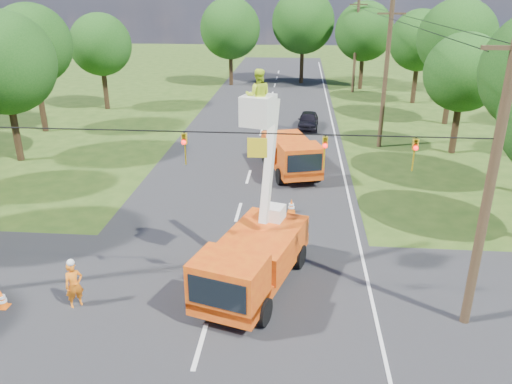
# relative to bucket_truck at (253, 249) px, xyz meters

# --- Properties ---
(ground) EXTENTS (140.00, 140.00, 0.00)m
(ground) POSITION_rel_bucket_truck_xyz_m (-1.34, 16.64, -1.67)
(ground) COLOR #294615
(ground) RESTS_ON ground
(road_main) EXTENTS (12.00, 100.00, 0.06)m
(road_main) POSITION_rel_bucket_truck_xyz_m (-1.34, 16.64, -1.67)
(road_main) COLOR black
(road_main) RESTS_ON ground
(road_cross) EXTENTS (56.00, 10.00, 0.07)m
(road_cross) POSITION_rel_bucket_truck_xyz_m (-1.34, -1.36, -1.67)
(road_cross) COLOR black
(road_cross) RESTS_ON ground
(edge_line) EXTENTS (0.12, 90.00, 0.02)m
(edge_line) POSITION_rel_bucket_truck_xyz_m (4.26, 16.64, -1.67)
(edge_line) COLOR silver
(edge_line) RESTS_ON ground
(bucket_truck) EXTENTS (3.98, 6.60, 7.91)m
(bucket_truck) POSITION_rel_bucket_truck_xyz_m (0.00, 0.00, 0.00)
(bucket_truck) COLOR orange
(bucket_truck) RESTS_ON ground
(second_truck) EXTENTS (3.85, 6.51, 2.30)m
(second_truck) POSITION_rel_bucket_truck_xyz_m (1.11, 12.60, -0.47)
(second_truck) COLOR orange
(second_truck) RESTS_ON ground
(ground_worker) EXTENTS (0.74, 0.72, 1.71)m
(ground_worker) POSITION_rel_bucket_truck_xyz_m (-6.01, -1.60, -0.81)
(ground_worker) COLOR orange
(ground_worker) RESTS_ON ground
(distant_car) EXTENTS (1.76, 3.90, 1.30)m
(distant_car) POSITION_rel_bucket_truck_xyz_m (2.26, 23.13, -1.02)
(distant_car) COLOR black
(distant_car) RESTS_ON ground
(traffic_cone_2) EXTENTS (0.38, 0.38, 0.71)m
(traffic_cone_2) POSITION_rel_bucket_truck_xyz_m (0.29, 3.98, -1.31)
(traffic_cone_2) COLOR #FF610D
(traffic_cone_2) RESTS_ON ground
(traffic_cone_3) EXTENTS (0.38, 0.38, 0.71)m
(traffic_cone_3) POSITION_rel_bucket_truck_xyz_m (1.26, 6.90, -1.31)
(traffic_cone_3) COLOR #FF610D
(traffic_cone_3) RESTS_ON ground
(traffic_cone_4) EXTENTS (0.38, 0.38, 0.71)m
(traffic_cone_4) POSITION_rel_bucket_truck_xyz_m (-8.52, -1.91, -1.31)
(traffic_cone_4) COLOR #FF610D
(traffic_cone_4) RESTS_ON ground
(traffic_cone_7) EXTENTS (0.38, 0.38, 0.71)m
(traffic_cone_7) POSITION_rel_bucket_truck_xyz_m (1.79, 13.38, -1.31)
(traffic_cone_7) COLOR #FF610D
(traffic_cone_7) RESTS_ON ground
(pole_right_near) EXTENTS (1.80, 0.30, 10.00)m
(pole_right_near) POSITION_rel_bucket_truck_xyz_m (7.16, -1.36, 3.44)
(pole_right_near) COLOR #4C3823
(pole_right_near) RESTS_ON ground
(pole_right_mid) EXTENTS (1.80, 0.30, 10.00)m
(pole_right_mid) POSITION_rel_bucket_truck_xyz_m (7.16, 18.64, 3.44)
(pole_right_mid) COLOR #4C3823
(pole_right_mid) RESTS_ON ground
(pole_right_far) EXTENTS (1.80, 0.30, 10.00)m
(pole_right_far) POSITION_rel_bucket_truck_xyz_m (7.16, 38.64, 3.44)
(pole_right_far) COLOR #4C3823
(pole_right_far) RESTS_ON ground
(signal_span) EXTENTS (18.00, 0.29, 1.07)m
(signal_span) POSITION_rel_bucket_truck_xyz_m (0.89, -1.37, 4.21)
(signal_span) COLOR black
(signal_span) RESTS_ON ground
(tree_left_d) EXTENTS (6.20, 6.20, 9.24)m
(tree_left_d) POSITION_rel_bucket_truck_xyz_m (-16.34, 13.64, 4.46)
(tree_left_d) COLOR #382616
(tree_left_d) RESTS_ON ground
(tree_left_e) EXTENTS (5.80, 5.80, 9.41)m
(tree_left_e) POSITION_rel_bucket_truck_xyz_m (-18.14, 20.64, 4.82)
(tree_left_e) COLOR #382616
(tree_left_e) RESTS_ON ground
(tree_left_f) EXTENTS (5.40, 5.40, 8.40)m
(tree_left_f) POSITION_rel_bucket_truck_xyz_m (-16.14, 28.64, 4.02)
(tree_left_f) COLOR #382616
(tree_left_f) RESTS_ON ground
(tree_right_c) EXTENTS (5.00, 5.00, 7.83)m
(tree_right_c) POSITION_rel_bucket_truck_xyz_m (11.86, 17.64, 3.65)
(tree_right_c) COLOR #382616
(tree_right_c) RESTS_ON ground
(tree_right_d) EXTENTS (6.00, 6.00, 9.70)m
(tree_right_d) POSITION_rel_bucket_truck_xyz_m (13.46, 25.64, 5.01)
(tree_right_d) COLOR #382616
(tree_right_d) RESTS_ON ground
(tree_right_e) EXTENTS (5.60, 5.60, 8.63)m
(tree_right_e) POSITION_rel_bucket_truck_xyz_m (12.46, 33.64, 4.14)
(tree_right_e) COLOR #382616
(tree_right_e) RESTS_ON ground
(tree_far_a) EXTENTS (6.60, 6.60, 9.50)m
(tree_far_a) POSITION_rel_bucket_truck_xyz_m (-6.34, 41.64, 4.52)
(tree_far_a) COLOR #382616
(tree_far_a) RESTS_ON ground
(tree_far_b) EXTENTS (7.00, 7.00, 10.32)m
(tree_far_b) POSITION_rel_bucket_truck_xyz_m (1.66, 43.64, 5.14)
(tree_far_b) COLOR #382616
(tree_far_b) RESTS_ON ground
(tree_far_c) EXTENTS (6.20, 6.20, 9.18)m
(tree_far_c) POSITION_rel_bucket_truck_xyz_m (8.16, 40.64, 4.40)
(tree_far_c) COLOR #382616
(tree_far_c) RESTS_ON ground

